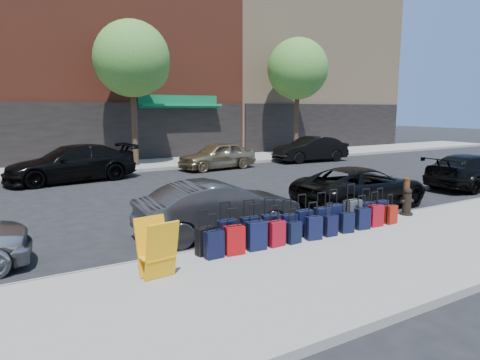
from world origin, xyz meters
TOP-DOWN VIEW (x-y plane):
  - ground at (0.00, 0.00)m, footprint 120.00×120.00m
  - sidewalk_near at (0.00, -6.50)m, footprint 60.00×4.00m
  - sidewalk_far at (0.00, 10.00)m, footprint 60.00×4.00m
  - curb_near at (0.00, -4.48)m, footprint 60.00×0.08m
  - curb_far at (0.00, 7.98)m, footprint 60.00×0.08m
  - building_center at (0.00, 17.99)m, footprint 17.00×12.85m
  - building_right at (16.00, 17.99)m, footprint 15.00×12.12m
  - tree_center at (0.64, 9.50)m, footprint 3.80×3.80m
  - tree_right at (11.14, 9.50)m, footprint 3.80×3.80m
  - suitcase_front_0 at (-2.54, -4.84)m, footprint 0.40×0.26m
  - suitcase_front_1 at (-2.00, -4.76)m, footprint 0.43×0.25m
  - suitcase_front_2 at (-1.45, -4.79)m, footprint 0.43×0.27m
  - suitcase_front_3 at (-0.92, -4.79)m, footprint 0.43×0.28m
  - suitcase_front_4 at (-0.47, -4.84)m, footprint 0.38×0.21m
  - suitcase_front_5 at (-0.03, -4.82)m, footprint 0.40×0.22m
  - suitcase_front_6 at (0.56, -4.82)m, footprint 0.41×0.25m
  - suitcase_front_7 at (0.95, -4.80)m, footprint 0.41×0.23m
  - suitcase_front_8 at (1.53, -4.81)m, footprint 0.46×0.27m
  - suitcase_front_9 at (2.02, -4.83)m, footprint 0.40×0.27m
  - suitcase_front_10 at (2.52, -4.85)m, footprint 0.37×0.21m
  - suitcase_back_0 at (-2.48, -5.10)m, footprint 0.37×0.22m
  - suitcase_back_1 at (-2.03, -5.12)m, footprint 0.42×0.27m
  - suitcase_back_2 at (-1.50, -5.10)m, footprint 0.42×0.26m
  - suitcase_back_3 at (-1.00, -5.12)m, footprint 0.38×0.23m
  - suitcase_back_4 at (-0.57, -5.16)m, footprint 0.33×0.21m
  - suitcase_back_5 at (-0.01, -5.17)m, footprint 0.39×0.27m
  - suitcase_back_6 at (0.49, -5.15)m, footprint 0.33×0.19m
  - suitcase_back_7 at (1.01, -5.15)m, footprint 0.35×0.24m
  - suitcase_back_8 at (1.55, -5.13)m, footprint 0.37×0.25m
  - suitcase_back_9 at (2.03, -5.11)m, footprint 0.38×0.24m
  - suitcase_back_10 at (2.55, -5.14)m, footprint 0.33×0.20m
  - fire_hydrant at (3.68, -4.73)m, footprint 0.39×0.34m
  - bollard at (3.71, -4.67)m, footprint 0.19×0.19m
  - display_rack at (-3.76, -5.44)m, footprint 0.63×0.69m
  - car_near_1 at (-1.42, -3.33)m, footprint 4.06×1.55m
  - car_near_2 at (3.85, -2.90)m, footprint 4.59×2.20m
  - car_near_3 at (10.01, -2.80)m, footprint 4.61×2.01m
  - car_far_1 at (-3.11, 6.75)m, footprint 5.55×2.82m
  - car_far_2 at (3.94, 6.96)m, footprint 4.22×2.05m
  - car_far_3 at (10.11, 6.99)m, footprint 4.52×1.87m

SIDE VIEW (x-z plane):
  - ground at x=0.00m, z-range 0.00..0.00m
  - sidewalk_near at x=0.00m, z-range 0.00..0.15m
  - sidewalk_far at x=0.00m, z-range 0.00..0.15m
  - curb_near at x=0.00m, z-range 0.00..0.15m
  - curb_far at x=0.00m, z-range 0.00..0.15m
  - suitcase_back_10 at x=2.55m, z-range 0.01..0.77m
  - suitcase_back_4 at x=-0.57m, z-range 0.01..0.77m
  - suitcase_back_7 at x=1.01m, z-range 0.01..0.78m
  - suitcase_back_6 at x=0.49m, z-range 0.00..0.78m
  - suitcase_back_8 at x=1.55m, z-range -0.01..0.83m
  - suitcase_back_5 at x=-0.01m, z-range -0.01..0.84m
  - suitcase_back_9 at x=2.03m, z-range -0.01..0.86m
  - suitcase_back_0 at x=-2.48m, z-range -0.01..0.86m
  - suitcase_back_3 at x=-1.00m, z-range -0.01..0.86m
  - suitcase_front_10 at x=2.52m, z-range -0.01..0.86m
  - suitcase_front_9 at x=2.02m, z-range -0.02..0.88m
  - suitcase_front_4 at x=-0.47m, z-range -0.02..0.89m
  - suitcase_front_0 at x=-2.54m, z-range -0.02..0.89m
  - suitcase_back_1 at x=-2.03m, z-range -0.03..0.91m
  - suitcase_front_6 at x=0.56m, z-range -0.03..0.92m
  - suitcase_back_2 at x=-1.50m, z-range -0.03..0.93m
  - suitcase_front_5 at x=-0.03m, z-range -0.03..0.94m
  - suitcase_front_3 at x=-0.92m, z-range -0.03..0.94m
  - suitcase_front_7 at x=0.95m, z-range -0.03..0.95m
  - suitcase_front_2 at x=-1.45m, z-range -0.04..0.96m
  - suitcase_front_1 at x=-2.00m, z-range -0.04..0.96m
  - suitcase_front_8 at x=1.53m, z-range -0.05..1.01m
  - fire_hydrant at x=3.68m, z-range 0.12..0.88m
  - car_near_2 at x=3.85m, z-range 0.00..1.26m
  - display_rack at x=-3.76m, z-range 0.14..1.16m
  - car_near_3 at x=10.01m, z-range 0.00..1.32m
  - car_near_1 at x=-1.42m, z-range 0.00..1.32m
  - bollard at x=3.71m, z-range 0.17..1.18m
  - car_far_2 at x=3.94m, z-range 0.00..1.39m
  - car_far_3 at x=10.11m, z-range 0.00..1.46m
  - car_far_1 at x=-3.11m, z-range 0.00..1.54m
  - tree_center at x=0.64m, z-range 1.78..9.05m
  - tree_right at x=11.14m, z-range 1.78..9.05m
  - building_right at x=16.00m, z-range -0.02..17.98m
  - building_center at x=0.00m, z-range -0.02..19.98m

